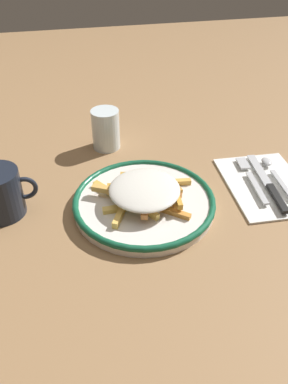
{
  "coord_description": "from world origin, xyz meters",
  "views": [
    {
      "loc": [
        -0.13,
        -0.6,
        0.51
      ],
      "look_at": [
        0.0,
        0.0,
        0.04
      ],
      "focal_mm": 37.56,
      "sensor_mm": 36.0,
      "label": 1
    }
  ],
  "objects": [
    {
      "name": "fries_heap",
      "position": [
        0.0,
        -0.0,
        0.04
      ],
      "size": [
        0.21,
        0.18,
        0.04
      ],
      "color": "gold",
      "rests_on": "plate"
    },
    {
      "name": "ground_plane",
      "position": [
        0.0,
        0.0,
        0.0
      ],
      "size": [
        2.6,
        2.6,
        0.0
      ],
      "primitive_type": "plane",
      "color": "#946E48"
    },
    {
      "name": "water_glass",
      "position": [
        -0.04,
        0.25,
        0.05
      ],
      "size": [
        0.07,
        0.07,
        0.1
      ],
      "primitive_type": "cylinder",
      "color": "silver",
      "rests_on": "ground_plane"
    },
    {
      "name": "plate",
      "position": [
        0.0,
        0.0,
        0.01
      ],
      "size": [
        0.28,
        0.28,
        0.02
      ],
      "color": "silver",
      "rests_on": "ground_plane"
    },
    {
      "name": "spoon",
      "position": [
        0.3,
        0.05,
        0.01
      ],
      "size": [
        0.02,
        0.15,
        0.01
      ],
      "color": "silver",
      "rests_on": "napkin"
    },
    {
      "name": "fork",
      "position": [
        0.24,
        0.03,
        0.01
      ],
      "size": [
        0.03,
        0.18,
        0.01
      ],
      "color": "silver",
      "rests_on": "napkin"
    },
    {
      "name": "knife",
      "position": [
        0.27,
        -0.0,
        0.01
      ],
      "size": [
        0.04,
        0.21,
        0.01
      ],
      "color": "black",
      "rests_on": "napkin"
    },
    {
      "name": "napkin",
      "position": [
        0.27,
        0.02,
        0.0
      ],
      "size": [
        0.17,
        0.23,
        0.01
      ],
      "primitive_type": "cube",
      "rotation": [
        0.0,
        0.0,
        -0.04
      ],
      "color": "white",
      "rests_on": "ground_plane"
    }
  ]
}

